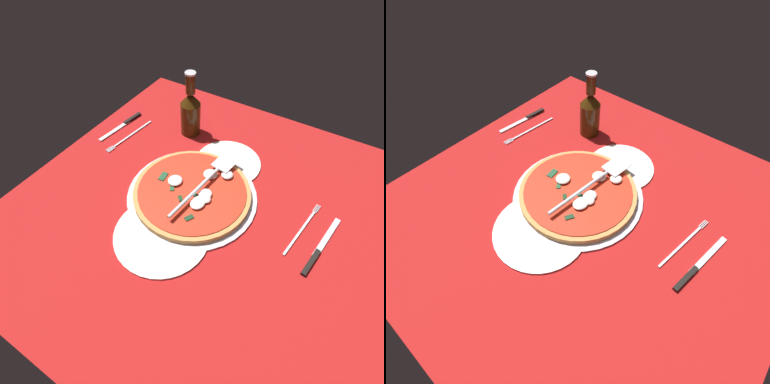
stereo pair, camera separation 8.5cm
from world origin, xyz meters
TOP-DOWN VIEW (x-y plane):
  - ground_plane at (0.00, 0.00)cm, footprint 102.33×102.33cm
  - pizza_pan at (1.45, 5.09)cm, footprint 37.02×37.02cm
  - dinner_plate_left at (-13.89, 4.86)cm, footprint 24.90×24.90cm
  - dinner_plate_right at (18.78, 2.35)cm, footprint 20.45×20.45cm
  - pizza at (1.53, 4.99)cm, footprint 33.26×33.26cm
  - pizza_server at (5.76, 2.64)cm, footprint 29.89×6.73cm
  - place_setting_near at (4.52, -28.46)cm, footprint 22.81×16.20cm
  - place_setting_far at (15.20, 40.31)cm, footprint 23.18×16.22cm
  - beer_bottle at (26.08, 20.67)cm, footprint 6.67×6.67cm

SIDE VIEW (x-z plane):
  - ground_plane at x=0.00cm, z-range -0.80..0.00cm
  - place_setting_far at x=15.20cm, z-range -0.35..1.05cm
  - place_setting_near at x=4.52cm, z-range -0.35..1.05cm
  - dinner_plate_left at x=-13.89cm, z-range 0.00..1.00cm
  - dinner_plate_right at x=18.78cm, z-range 0.00..1.00cm
  - pizza_pan at x=1.45cm, z-range 0.00..1.01cm
  - pizza at x=1.53cm, z-range 0.42..3.72cm
  - pizza_server at x=5.76cm, z-range 4.17..5.17cm
  - beer_bottle at x=26.08cm, z-range -2.46..19.86cm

